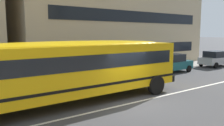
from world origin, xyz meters
name	(u,v)px	position (x,y,z in m)	size (l,w,h in m)	color
ground_plane	(133,103)	(0.00, 0.00, 0.00)	(400.00, 400.00, 0.00)	#424244
sidewalk_far	(70,79)	(0.00, 7.41, 0.01)	(120.00, 3.00, 0.01)	gray
lane_centreline	(133,103)	(0.00, 0.00, 0.00)	(110.00, 0.16, 0.01)	silver
school_bus	(69,67)	(-2.65, 1.81, 1.84)	(13.89, 3.28, 3.11)	yellow
parked_car_silver_by_lamppost	(216,58)	(15.55, 4.68, 0.84)	(3.96, 1.99, 1.64)	#B7BABF
parked_car_teal_far_corner	(172,63)	(8.84, 4.94, 0.84)	(3.92, 1.92, 1.64)	#195B66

